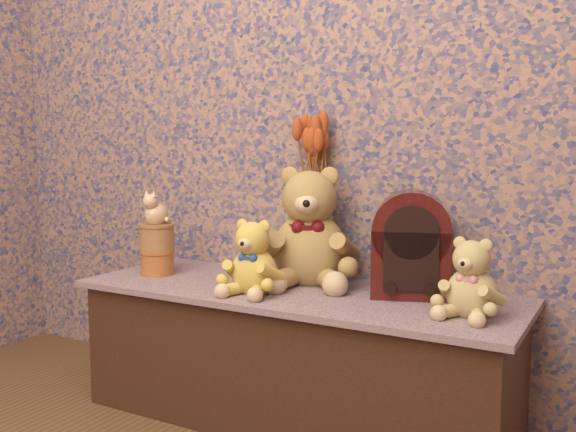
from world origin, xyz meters
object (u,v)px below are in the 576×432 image
teddy_medium (254,253)px  biscuit_tin_lower (157,263)px  teddy_large (310,221)px  ceramic_vase (313,247)px  cathedral_radio (411,243)px  cat_figurine (156,207)px  teddy_small (473,274)px

teddy_medium → biscuit_tin_lower: 0.46m
teddy_large → ceramic_vase: size_ratio=1.92×
teddy_medium → cathedral_radio: size_ratio=0.77×
biscuit_tin_lower → cat_figurine: bearing=0.0°
ceramic_vase → biscuit_tin_lower: (-0.52, -0.21, -0.07)m
teddy_large → cat_figurine: size_ratio=3.37×
teddy_large → teddy_small: bearing=-37.4°
teddy_medium → teddy_small: (0.65, 0.06, -0.01)m
teddy_small → cat_figurine: size_ratio=1.86×
teddy_large → cathedral_radio: bearing=-24.3°
teddy_large → cathedral_radio: teddy_large is taller
teddy_small → ceramic_vase: bearing=168.3°
teddy_large → biscuit_tin_lower: 0.58m
ceramic_vase → biscuit_tin_lower: size_ratio=1.87×
biscuit_tin_lower → ceramic_vase: bearing=21.9°
teddy_small → biscuit_tin_lower: teddy_small is taller
teddy_medium → biscuit_tin_lower: size_ratio=2.13×
teddy_large → cat_figurine: 0.55m
teddy_large → cat_figurine: (-0.53, -0.15, 0.03)m
cathedral_radio → biscuit_tin_lower: bearing=169.8°
teddy_small → ceramic_vase: teddy_small is taller
teddy_large → cathedral_radio: 0.36m
teddy_large → ceramic_vase: (-0.02, 0.06, -0.10)m
teddy_small → cathedral_radio: size_ratio=0.71×
teddy_medium → cathedral_radio: cathedral_radio is taller
cathedral_radio → teddy_medium: bearing=-174.0°
teddy_medium → biscuit_tin_lower: teddy_medium is taller
teddy_medium → cat_figurine: (-0.45, 0.07, 0.12)m
teddy_large → cathedral_radio: size_ratio=1.29×
teddy_medium → cathedral_radio: 0.48m
ceramic_vase → biscuit_tin_lower: bearing=-158.1°
teddy_small → biscuit_tin_lower: size_ratio=1.97×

